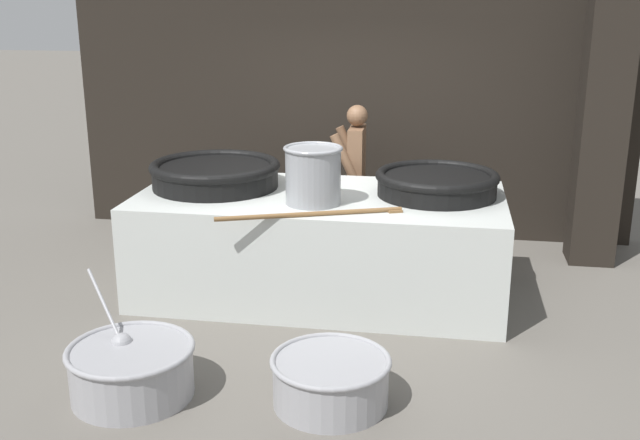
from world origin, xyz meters
name	(u,v)px	position (x,y,z in m)	size (l,w,h in m)	color
ground_plane	(320,293)	(0.00, 0.00, 0.00)	(60.00, 60.00, 0.00)	#666059
back_wall	(350,90)	(0.00, 2.09, 1.68)	(6.49, 0.24, 3.36)	black
support_pillar	(604,104)	(2.70, 1.40, 1.68)	(0.46, 0.46, 3.36)	black
hearth_platform	(320,245)	(0.00, 0.00, 0.49)	(3.37, 1.61, 0.97)	silver
giant_wok_near	(215,173)	(-1.04, 0.13, 1.11)	(1.24, 1.24, 0.25)	black
giant_wok_far	(437,182)	(1.06, 0.16, 1.10)	(1.13, 1.13, 0.23)	black
stock_pot	(313,174)	(-0.01, -0.30, 1.24)	(0.52, 0.52, 0.51)	gray
stirring_paddle	(317,214)	(0.09, -0.68, 0.99)	(1.51, 0.63, 0.04)	brown
cook	(356,174)	(0.18, 1.30, 0.88)	(0.38, 0.59, 1.63)	brown
prep_bowl_vegetables	(132,368)	(-1.00, -2.11, 0.21)	(0.98, 0.96, 0.75)	#9E9EA3
prep_bowl_meat	(331,378)	(0.41, -1.99, 0.19)	(0.84, 0.84, 0.35)	#9E9EA3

